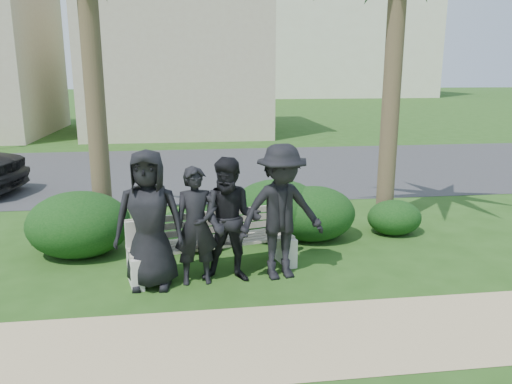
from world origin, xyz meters
TOP-DOWN VIEW (x-y plane):
  - ground at (0.00, 0.00)m, footprint 160.00×160.00m
  - footpath at (0.00, -1.80)m, footprint 30.00×1.60m
  - asphalt_street at (0.00, 8.00)m, footprint 160.00×8.00m
  - stucco_bldg_right at (-1.00, 18.00)m, footprint 8.40×8.40m
  - park_bench at (-0.30, 0.20)m, footprint 2.52×1.09m
  - man_a at (-1.16, -0.18)m, footprint 0.97×0.68m
  - man_b at (-0.54, -0.14)m, footprint 0.62×0.42m
  - man_c at (-0.07, -0.12)m, footprint 0.96×0.81m
  - man_d at (0.63, -0.11)m, footprint 1.34×0.92m
  - hedge_a at (-2.37, 1.21)m, footprint 1.62×1.34m
  - hedge_b at (-2.66, 1.67)m, footprint 1.15×0.95m
  - hedge_c at (-0.60, 1.26)m, footprint 1.11×0.92m
  - hedge_d at (0.88, 1.65)m, footprint 1.62×1.34m
  - hedge_e at (1.49, 1.48)m, footprint 1.47×1.21m
  - hedge_f at (3.01, 1.54)m, footprint 0.97×0.80m

SIDE VIEW (x-z plane):
  - ground at x=0.00m, z-range 0.00..0.00m
  - footpath at x=0.00m, z-range -0.01..0.01m
  - asphalt_street at x=0.00m, z-range -0.01..0.01m
  - hedge_f at x=3.01m, z-range 0.00..0.63m
  - hedge_c at x=-0.60m, z-range 0.00..0.73m
  - hedge_b at x=-2.66m, z-range 0.00..0.75m
  - park_bench at x=-0.30m, z-range -0.04..0.80m
  - hedge_e at x=1.49m, z-range 0.00..0.96m
  - hedge_a at x=-2.37m, z-range 0.00..1.06m
  - hedge_d at x=0.88m, z-range 0.00..1.06m
  - man_b at x=-0.54m, z-range 0.00..1.63m
  - man_c at x=-0.07m, z-range 0.00..1.74m
  - man_a at x=-1.16m, z-range 0.00..1.88m
  - man_d at x=0.63m, z-range 0.00..1.91m
  - stucco_bldg_right at x=-1.00m, z-range 0.01..7.31m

